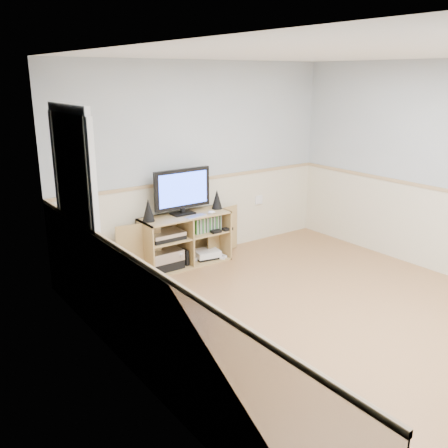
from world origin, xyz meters
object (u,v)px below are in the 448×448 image
at_px(media_cabinet, 183,238).
at_px(game_consoles, 206,254).
at_px(monitor, 182,190).
at_px(keyboard, 196,216).

height_order(media_cabinet, game_consoles, media_cabinet).
distance_m(media_cabinet, game_consoles, 0.40).
distance_m(media_cabinet, monitor, 0.63).
bearing_deg(media_cabinet, monitor, -90.00).
bearing_deg(game_consoles, keyboard, -150.91).
distance_m(keyboard, game_consoles, 0.64).
height_order(media_cabinet, monitor, monitor).
xyz_separation_m(media_cabinet, keyboard, (0.07, -0.19, 0.32)).
relative_size(monitor, keyboard, 2.76).
xyz_separation_m(media_cabinet, game_consoles, (0.29, -0.06, -0.26)).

